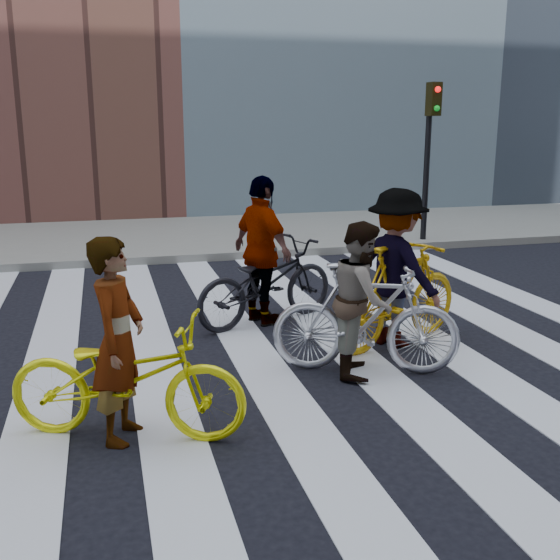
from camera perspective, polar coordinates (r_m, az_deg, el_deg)
name	(u,v)px	position (r m, az deg, el deg)	size (l,w,h in m)	color
ground	(296,346)	(7.71, 1.41, -5.79)	(100.00, 100.00, 0.00)	black
sidewalk_far	(201,236)	(14.83, -6.89, 3.86)	(100.00, 5.00, 0.15)	gray
zebra_crosswalk	(296,346)	(7.71, 1.41, -5.74)	(8.25, 10.00, 0.01)	silver
traffic_signal	(430,136)	(13.90, 12.93, 12.12)	(0.22, 0.42, 3.33)	black
bike_yellow_left	(127,378)	(5.56, -13.21, -8.30)	(0.69, 1.99, 1.04)	#FAF60D
bike_silver_mid	(366,319)	(6.82, 7.47, -3.38)	(0.55, 1.94, 1.16)	silver
bike_yellow_right	(399,295)	(7.74, 10.32, -1.25)	(0.57, 2.02, 1.21)	#D79C0B
bike_dark_rear	(266,282)	(8.45, -1.20, -0.19)	(0.72, 2.07, 1.09)	black
rider_left	(118,340)	(5.44, -13.92, -5.13)	(0.62, 0.41, 1.70)	slate
rider_mid	(362,299)	(6.74, 7.13, -1.64)	(0.78, 0.61, 1.60)	slate
rider_right	(396,269)	(7.64, 10.08, 0.99)	(1.19, 0.68, 1.84)	slate
rider_rear	(262,251)	(8.35, -1.55, 2.53)	(1.12, 0.47, 1.91)	slate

